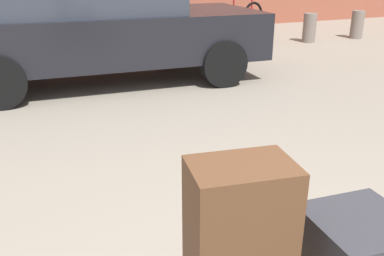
# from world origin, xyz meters

# --- Properties ---
(suitcase_brown_front_right) EXTENTS (0.37, 0.28, 0.67)m
(suitcase_brown_front_right) POSITION_xyz_m (-0.30, 0.09, 0.68)
(suitcase_brown_front_right) COLOR #51331E
(suitcase_brown_front_right) RESTS_ON luggage_cart
(duffel_bag_charcoal_topmost_pile) EXTENTS (0.38, 0.37, 0.20)m
(duffel_bag_charcoal_topmost_pile) POSITION_xyz_m (0.15, -0.00, 0.66)
(duffel_bag_charcoal_topmost_pile) COLOR #2D2D33
(duffel_bag_charcoal_topmost_pile) RESTS_ON suitcase_tan_rear_left
(parked_car) EXTENTS (4.39, 2.10, 1.42)m
(parked_car) POSITION_xyz_m (0.26, 5.06, 0.76)
(parked_car) COLOR black
(parked_car) RESTS_ON ground_plane
(bicycle_leaning) EXTENTS (1.68, 0.64, 0.96)m
(bicycle_leaning) POSITION_xyz_m (4.16, 8.18, 0.37)
(bicycle_leaning) COLOR black
(bicycle_leaning) RESTS_ON ground_plane
(bollard_kerb_near) EXTENTS (0.28, 0.28, 0.61)m
(bollard_kerb_near) POSITION_xyz_m (2.58, 6.54, 0.31)
(bollard_kerb_near) COLOR #72665B
(bollard_kerb_near) RESTS_ON ground_plane
(bollard_kerb_mid) EXTENTS (0.28, 0.28, 0.61)m
(bollard_kerb_mid) POSITION_xyz_m (3.78, 6.54, 0.31)
(bollard_kerb_mid) COLOR #72665B
(bollard_kerb_mid) RESTS_ON ground_plane
(bollard_kerb_far) EXTENTS (0.28, 0.28, 0.61)m
(bollard_kerb_far) POSITION_xyz_m (4.98, 6.54, 0.31)
(bollard_kerb_far) COLOR #72665B
(bollard_kerb_far) RESTS_ON ground_plane
(bollard_corner) EXTENTS (0.28, 0.28, 0.61)m
(bollard_corner) POSITION_xyz_m (6.30, 6.54, 0.31)
(bollard_corner) COLOR #72665B
(bollard_corner) RESTS_ON ground_plane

